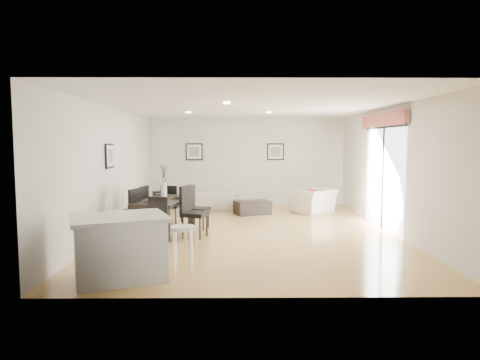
{
  "coord_description": "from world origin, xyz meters",
  "views": [
    {
      "loc": [
        -0.33,
        -9.18,
        1.93
      ],
      "look_at": [
        -0.23,
        0.4,
        1.09
      ],
      "focal_mm": 32.0,
      "sensor_mm": 36.0,
      "label": 1
    }
  ],
  "objects_px": {
    "dining_chair_efar": "(195,205)",
    "kitchen_island": "(120,247)",
    "dining_table": "(164,203)",
    "dining_chair_head": "(156,218)",
    "sofa": "(207,201)",
    "coffee_table": "(252,207)",
    "dining_chair_wnear": "(130,210)",
    "dining_chair_wfar": "(140,205)",
    "bar_stool": "(183,234)",
    "side_table": "(162,200)",
    "dining_chair_enear": "(191,208)",
    "dining_chair_foot": "(171,202)",
    "armchair": "(314,201)"
  },
  "relations": [
    {
      "from": "dining_chair_efar",
      "to": "kitchen_island",
      "type": "relative_size",
      "value": 0.62
    },
    {
      "from": "dining_table",
      "to": "dining_chair_head",
      "type": "relative_size",
      "value": 2.06
    },
    {
      "from": "sofa",
      "to": "coffee_table",
      "type": "bearing_deg",
      "value": 138.01
    },
    {
      "from": "dining_chair_wnear",
      "to": "dining_chair_wfar",
      "type": "height_order",
      "value": "dining_chair_wnear"
    },
    {
      "from": "coffee_table",
      "to": "bar_stool",
      "type": "xyz_separation_m",
      "value": [
        -1.2,
        -5.47,
        0.46
      ]
    },
    {
      "from": "sofa",
      "to": "bar_stool",
      "type": "bearing_deg",
      "value": 78.02
    },
    {
      "from": "side_table",
      "to": "dining_chair_enear",
      "type": "bearing_deg",
      "value": -71.78
    },
    {
      "from": "dining_table",
      "to": "bar_stool",
      "type": "relative_size",
      "value": 2.47
    },
    {
      "from": "dining_chair_wfar",
      "to": "dining_chair_foot",
      "type": "height_order",
      "value": "dining_chair_wfar"
    },
    {
      "from": "dining_chair_head",
      "to": "side_table",
      "type": "relative_size",
      "value": 1.69
    },
    {
      "from": "armchair",
      "to": "dining_chair_enear",
      "type": "height_order",
      "value": "dining_chair_enear"
    },
    {
      "from": "dining_chair_wfar",
      "to": "dining_chair_foot",
      "type": "relative_size",
      "value": 1.05
    },
    {
      "from": "dining_table",
      "to": "dining_chair_foot",
      "type": "distance_m",
      "value": 1.09
    },
    {
      "from": "dining_chair_head",
      "to": "bar_stool",
      "type": "distance_m",
      "value": 2.16
    },
    {
      "from": "side_table",
      "to": "coffee_table",
      "type": "bearing_deg",
      "value": -19.71
    },
    {
      "from": "dining_table",
      "to": "dining_chair_efar",
      "type": "xyz_separation_m",
      "value": [
        0.61,
        0.46,
        -0.11
      ]
    },
    {
      "from": "sofa",
      "to": "armchair",
      "type": "height_order",
      "value": "armchair"
    },
    {
      "from": "dining_chair_head",
      "to": "side_table",
      "type": "height_order",
      "value": "dining_chair_head"
    },
    {
      "from": "dining_table",
      "to": "dining_chair_head",
      "type": "distance_m",
      "value": 1.09
    },
    {
      "from": "bar_stool",
      "to": "sofa",
      "type": "bearing_deg",
      "value": 90.68
    },
    {
      "from": "dining_chair_wnear",
      "to": "coffee_table",
      "type": "xyz_separation_m",
      "value": [
        2.59,
        2.82,
        -0.38
      ]
    },
    {
      "from": "dining_chair_wfar",
      "to": "dining_chair_enear",
      "type": "relative_size",
      "value": 0.91
    },
    {
      "from": "armchair",
      "to": "dining_chair_efar",
      "type": "distance_m",
      "value": 3.69
    },
    {
      "from": "dining_chair_enear",
      "to": "side_table",
      "type": "relative_size",
      "value": 1.98
    },
    {
      "from": "dining_chair_wnear",
      "to": "dining_chair_enear",
      "type": "distance_m",
      "value": 1.22
    },
    {
      "from": "kitchen_island",
      "to": "dining_chair_foot",
      "type": "bearing_deg",
      "value": 66.74
    },
    {
      "from": "bar_stool",
      "to": "kitchen_island",
      "type": "bearing_deg",
      "value": -180.0
    },
    {
      "from": "side_table",
      "to": "armchair",
      "type": "bearing_deg",
      "value": -10.26
    },
    {
      "from": "sofa",
      "to": "side_table",
      "type": "xyz_separation_m",
      "value": [
        -1.32,
        0.21,
        -0.01
      ]
    },
    {
      "from": "dining_chair_efar",
      "to": "dining_chair_head",
      "type": "bearing_deg",
      "value": 174.87
    },
    {
      "from": "dining_chair_wnear",
      "to": "dining_chair_wfar",
      "type": "bearing_deg",
      "value": -164.47
    },
    {
      "from": "dining_chair_wfar",
      "to": "dining_chair_head",
      "type": "distance_m",
      "value": 1.63
    },
    {
      "from": "armchair",
      "to": "side_table",
      "type": "distance_m",
      "value": 4.35
    },
    {
      "from": "dining_chair_efar",
      "to": "dining_chair_foot",
      "type": "bearing_deg",
      "value": 61.43
    },
    {
      "from": "sofa",
      "to": "dining_chair_wfar",
      "type": "relative_size",
      "value": 1.96
    },
    {
      "from": "sofa",
      "to": "dining_table",
      "type": "relative_size",
      "value": 1.01
    },
    {
      "from": "sofa",
      "to": "dining_chair_efar",
      "type": "distance_m",
      "value": 2.64
    },
    {
      "from": "dining_chair_head",
      "to": "kitchen_island",
      "type": "xyz_separation_m",
      "value": [
        -0.14,
        -2.02,
        -0.05
      ]
    },
    {
      "from": "dining_chair_wnear",
      "to": "side_table",
      "type": "bearing_deg",
      "value": -164.59
    },
    {
      "from": "dining_chair_head",
      "to": "bar_stool",
      "type": "xyz_separation_m",
      "value": [
        0.76,
        -2.02,
        0.14
      ]
    },
    {
      "from": "coffee_table",
      "to": "kitchen_island",
      "type": "bearing_deg",
      "value": -132.36
    },
    {
      "from": "sofa",
      "to": "bar_stool",
      "type": "relative_size",
      "value": 2.51
    },
    {
      "from": "dining_chair_wfar",
      "to": "kitchen_island",
      "type": "height_order",
      "value": "dining_chair_wfar"
    },
    {
      "from": "armchair",
      "to": "dining_chair_efar",
      "type": "bearing_deg",
      "value": -3.59
    },
    {
      "from": "dining_chair_wfar",
      "to": "dining_chair_efar",
      "type": "bearing_deg",
      "value": 100.68
    },
    {
      "from": "sofa",
      "to": "dining_table",
      "type": "bearing_deg",
      "value": 64.43
    },
    {
      "from": "armchair",
      "to": "dining_chair_wfar",
      "type": "relative_size",
      "value": 1.06
    },
    {
      "from": "dining_chair_enear",
      "to": "dining_chair_head",
      "type": "xyz_separation_m",
      "value": [
        -0.59,
        -0.68,
        -0.09
      ]
    },
    {
      "from": "coffee_table",
      "to": "bar_stool",
      "type": "distance_m",
      "value": 5.62
    },
    {
      "from": "dining_table",
      "to": "coffee_table",
      "type": "bearing_deg",
      "value": 60.5
    }
  ]
}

